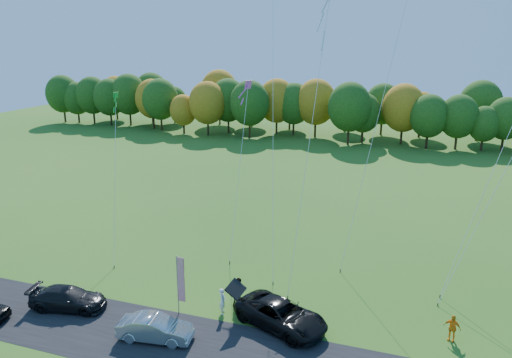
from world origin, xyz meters
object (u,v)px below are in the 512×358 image
(silver_sedan, at_px, (155,328))
(feather_flag, at_px, (180,279))
(person_east, at_px, (452,328))
(black_suv, at_px, (281,315))

(silver_sedan, relative_size, feather_flag, 1.10)
(person_east, distance_m, feather_flag, 15.95)
(person_east, bearing_deg, black_suv, -153.61)
(person_east, height_order, feather_flag, feather_flag)
(silver_sedan, bearing_deg, person_east, -79.77)
(black_suv, distance_m, silver_sedan, 7.28)
(person_east, xyz_separation_m, feather_flag, (-15.68, -2.47, 1.57))
(feather_flag, bearing_deg, person_east, 8.94)
(black_suv, relative_size, feather_flag, 1.47)
(feather_flag, bearing_deg, silver_sedan, -92.27)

